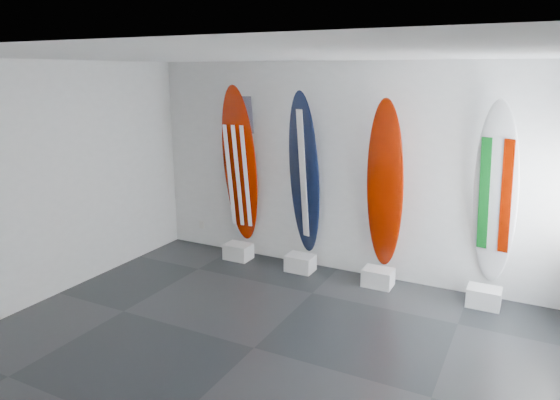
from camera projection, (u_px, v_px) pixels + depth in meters
The scene contains 14 objects.
floor at pixel (254, 348), 5.40m from camera, with size 6.00×6.00×0.00m, color black.
ceiling at pixel (250, 56), 4.65m from camera, with size 6.00×6.00×0.00m, color white.
wall_back at pixel (341, 170), 7.18m from camera, with size 6.00×6.00×0.00m, color silver.
wall_front at pixel (30, 319), 2.87m from camera, with size 6.00×6.00×0.00m, color silver.
wall_left at pixel (46, 183), 6.36m from camera, with size 5.00×5.00×0.00m, color silver.
display_block_usa at pixel (238, 251), 7.93m from camera, with size 0.40×0.30×0.24m, color white.
surfboard_usa at pixel (240, 166), 7.69m from camera, with size 0.56×0.08×2.46m, color #7A1100.
display_block_navy at pixel (300, 263), 7.46m from camera, with size 0.40×0.30×0.24m, color white.
surfboard_navy at pixel (304, 175), 7.22m from camera, with size 0.54×0.08×2.38m, color black.
display_block_swiss at pixel (378, 277), 6.94m from camera, with size 0.40×0.30×0.24m, color white.
surfboard_swiss at pixel (385, 186), 6.71m from camera, with size 0.52×0.08×2.31m, color #7A1100.
display_block_italy at pixel (484, 297), 6.33m from camera, with size 0.40×0.30×0.24m, color white.
surfboard_italy at pixel (495, 196), 6.10m from camera, with size 0.53×0.08×2.35m, color white.
wall_outlet at pixel (202, 225), 8.53m from camera, with size 0.09×0.02×0.13m, color silver.
Camera 1 is at (2.46, -4.18, 2.87)m, focal length 32.52 mm.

